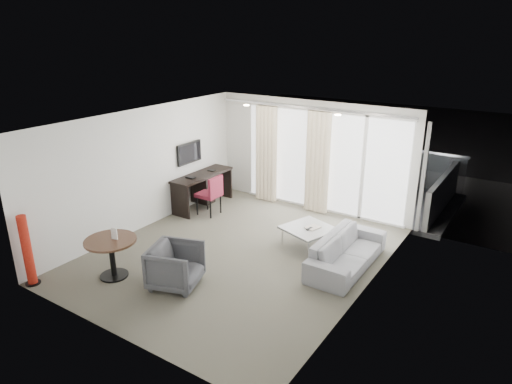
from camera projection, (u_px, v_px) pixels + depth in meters
The scene contains 28 objects.
floor at pixel (239, 254), 8.87m from camera, with size 5.00×6.00×0.00m, color #585447.
ceiling at pixel (237, 121), 7.99m from camera, with size 5.00×6.00×0.00m, color white.
wall_left at pixel (143, 169), 9.72m from camera, with size 0.00×6.00×2.60m, color silver.
wall_right at pixel (368, 220), 7.14m from camera, with size 0.00×6.00×2.60m, color silver.
wall_front at pixel (108, 254), 6.07m from camera, with size 5.00×0.00×2.60m, color silver.
window_panel at pixel (323, 162), 10.66m from camera, with size 4.00×0.02×2.38m, color white, non-canonical shape.
window_frame at pixel (322, 162), 10.65m from camera, with size 4.10×0.06×2.44m, color white, non-canonical shape.
curtain_left at pixel (266, 154), 11.28m from camera, with size 0.60×0.20×2.38m, color beige, non-canonical shape.
curtain_right at pixel (318, 163), 10.55m from camera, with size 0.60×0.20×2.38m, color beige, non-canonical shape.
curtain_track at pixel (310, 108), 10.26m from camera, with size 4.80×0.04×0.04m, color #B2B2B7, non-canonical shape.
downlight_a at pixel (246, 105), 9.72m from camera, with size 0.12×0.12×0.02m, color #FFE0B2.
downlight_b at pixel (338, 115), 8.63m from camera, with size 0.12×0.12×0.02m, color #FFE0B2.
desk at pixel (203, 190), 11.12m from camera, with size 0.55×1.76×0.82m, color black, non-canonical shape.
tv at pixel (189, 153), 10.82m from camera, with size 0.05×0.80×0.50m, color black, non-canonical shape.
desk_chair at pixel (209, 195), 10.63m from camera, with size 0.52×0.49×0.95m, color maroon, non-canonical shape.
round_table at pixel (112, 258), 7.95m from camera, with size 0.89×0.89×0.71m, color #41271A, non-canonical shape.
menu_card at pixel (115, 239), 7.85m from camera, with size 0.11×0.02×0.21m, color white, non-canonical shape.
red_lamp at pixel (27, 251), 7.63m from camera, with size 0.25×0.25×1.26m, color #A51F11.
tub_armchair at pixel (176, 266), 7.66m from camera, with size 0.79×0.81×0.74m, color #3D3E43.
coffee_table at pixel (308, 237), 9.13m from camera, with size 0.89×0.89×0.40m, color gray, non-canonical shape.
remote at pixel (309, 231), 9.01m from camera, with size 0.05×0.16×0.02m, color black, non-canonical shape.
magazine at pixel (313, 230), 9.07m from camera, with size 0.23×0.29×0.02m, color gray, non-canonical shape.
sofa at pixel (347, 252), 8.31m from camera, with size 2.05×0.80×0.60m, color gray.
terrace_slab at pixel (345, 194), 12.28m from camera, with size 5.60×3.00×0.12m, color #4D4D50.
rattan_chair_a at pixel (367, 176), 12.14m from camera, with size 0.57×0.57×0.83m, color brown, non-canonical shape.
rattan_chair_b at pixel (402, 183), 11.62m from camera, with size 0.56×0.56×0.83m, color brown, non-canonical shape.
rattan_table at pixel (363, 199), 11.04m from camera, with size 0.48×0.48×0.48m, color brown, non-canonical shape.
balustrade at pixel (366, 161), 13.23m from camera, with size 5.50×0.06×1.05m, color #B2B2B7, non-canonical shape.
Camera 1 is at (4.63, -6.46, 4.14)m, focal length 32.00 mm.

